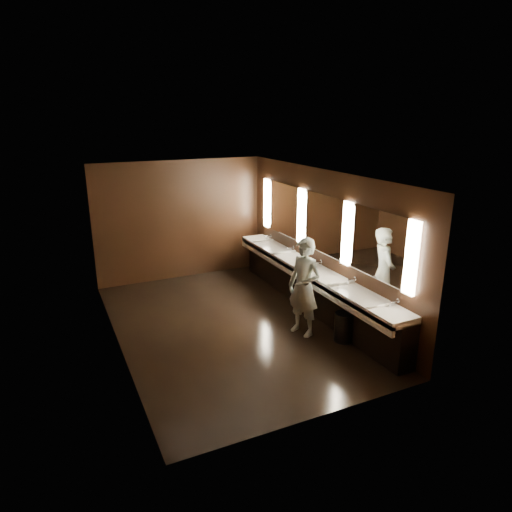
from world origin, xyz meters
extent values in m
plane|color=black|center=(0.00, 0.00, 0.00)|extent=(6.00, 6.00, 0.00)
cube|color=#2D2D2B|center=(0.00, 0.00, 2.80)|extent=(4.00, 6.00, 0.02)
cube|color=black|center=(0.00, 3.00, 1.40)|extent=(4.00, 0.02, 2.80)
cube|color=black|center=(0.00, -3.00, 1.40)|extent=(4.00, 0.02, 2.80)
cube|color=black|center=(-2.00, 0.00, 1.40)|extent=(0.02, 6.00, 2.80)
cube|color=black|center=(2.00, 0.00, 1.40)|extent=(0.02, 6.00, 2.80)
cube|color=black|center=(1.82, 0.00, 0.40)|extent=(0.36, 5.40, 0.81)
cube|color=white|center=(1.73, 0.00, 0.85)|extent=(0.55, 5.40, 0.12)
cube|color=white|center=(1.48, 0.00, 0.77)|extent=(0.06, 5.40, 0.18)
cylinder|color=silver|center=(1.91, -2.20, 0.99)|extent=(0.18, 0.04, 0.04)
cylinder|color=silver|center=(1.91, -1.10, 0.99)|extent=(0.18, 0.04, 0.04)
cylinder|color=silver|center=(1.91, 0.00, 0.99)|extent=(0.18, 0.04, 0.04)
cylinder|color=silver|center=(1.91, 1.10, 0.99)|extent=(0.18, 0.04, 0.04)
cylinder|color=silver|center=(1.91, 2.20, 0.99)|extent=(0.18, 0.04, 0.04)
cube|color=#FFEDCC|center=(1.97, -2.40, 1.75)|extent=(0.06, 0.22, 1.15)
cube|color=white|center=(1.99, -1.60, 1.75)|extent=(0.03, 1.32, 1.15)
cube|color=#FFEDCC|center=(1.97, -0.80, 1.75)|extent=(0.06, 0.23, 1.15)
cube|color=white|center=(1.99, 0.00, 1.75)|extent=(0.03, 1.32, 1.15)
cube|color=#FFEDCC|center=(1.97, 0.80, 1.75)|extent=(0.06, 0.23, 1.15)
cube|color=white|center=(1.99, 1.60, 1.75)|extent=(0.03, 1.32, 1.15)
cube|color=#FFEDCC|center=(1.97, 2.40, 1.75)|extent=(0.06, 0.22, 1.15)
imported|color=#7FA3BE|center=(1.08, -0.84, 0.89)|extent=(0.62, 0.75, 1.77)
cylinder|color=black|center=(1.58, -1.40, 0.26)|extent=(0.41, 0.41, 0.52)
camera|label=1|loc=(-2.88, -7.24, 3.81)|focal=32.00mm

